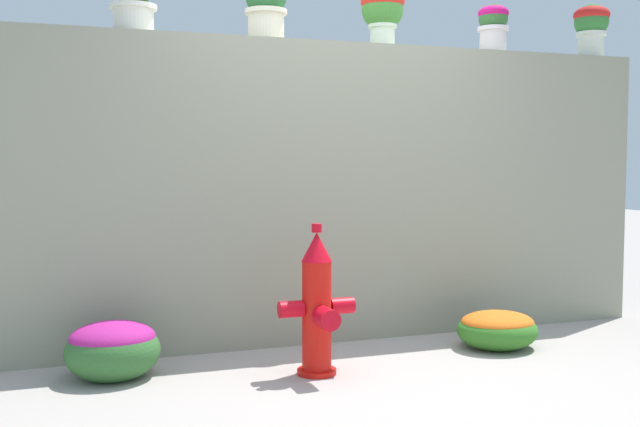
{
  "coord_description": "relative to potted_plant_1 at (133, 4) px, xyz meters",
  "views": [
    {
      "loc": [
        -1.8,
        -3.97,
        1.25
      ],
      "look_at": [
        -0.11,
        0.75,
        0.89
      ],
      "focal_mm": 42.14,
      "sensor_mm": 36.0,
      "label": 1
    }
  ],
  "objects": [
    {
      "name": "potted_plant_4",
      "position": [
        2.62,
        -0.05,
        0.02
      ],
      "size": [
        0.23,
        0.23,
        0.36
      ],
      "color": "silver",
      "rests_on": "stone_wall"
    },
    {
      "name": "flower_bush_right",
      "position": [
        2.26,
        -0.71,
        -2.11
      ],
      "size": [
        0.55,
        0.49,
        0.26
      ],
      "color": "#337423",
      "rests_on": "ground"
    },
    {
      "name": "potted_plant_1",
      "position": [
        0.0,
        0.0,
        0.0
      ],
      "size": [
        0.3,
        0.3,
        0.37
      ],
      "color": "silver",
      "rests_on": "stone_wall"
    },
    {
      "name": "potted_plant_5",
      "position": [
        3.5,
        -0.06,
        0.07
      ],
      "size": [
        0.28,
        0.28,
        0.42
      ],
      "color": "silver",
      "rests_on": "stone_wall"
    },
    {
      "name": "fire_hydrant",
      "position": [
        0.92,
        -0.9,
        -1.84
      ],
      "size": [
        0.45,
        0.36,
        0.88
      ],
      "color": "red",
      "rests_on": "ground"
    },
    {
      "name": "stone_wall",
      "position": [
        1.29,
        -0.04,
        -1.22
      ],
      "size": [
        4.92,
        0.36,
        2.05
      ],
      "primitive_type": "cube",
      "color": "gray",
      "rests_on": "ground"
    },
    {
      "name": "ground_plane",
      "position": [
        1.29,
        -0.99,
        -2.24
      ],
      "size": [
        24.0,
        24.0,
        0.0
      ],
      "primitive_type": "plane",
      "color": "#A59B95"
    },
    {
      "name": "potted_plant_3",
      "position": [
        1.73,
        -0.02,
        0.07
      ],
      "size": [
        0.31,
        0.31,
        0.42
      ],
      "color": "silver",
      "rests_on": "stone_wall"
    },
    {
      "name": "potted_plant_2",
      "position": [
        0.87,
        -0.01,
        0.07
      ],
      "size": [
        0.29,
        0.29,
        0.44
      ],
      "color": "beige",
      "rests_on": "stone_wall"
    },
    {
      "name": "flower_bush_left",
      "position": [
        -0.21,
        -0.58,
        -2.06
      ],
      "size": [
        0.54,
        0.49,
        0.35
      ],
      "color": "#32652E",
      "rests_on": "ground"
    }
  ]
}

